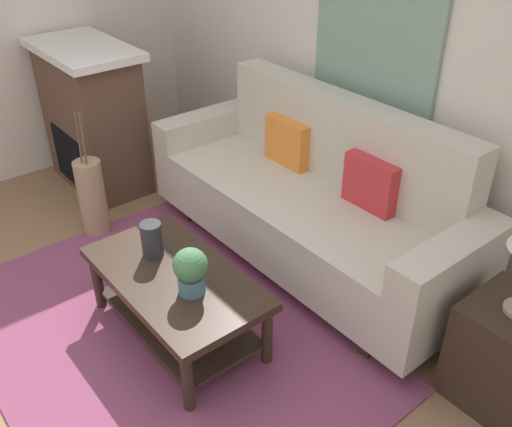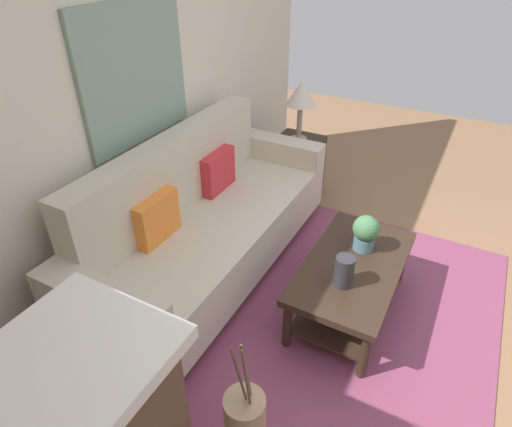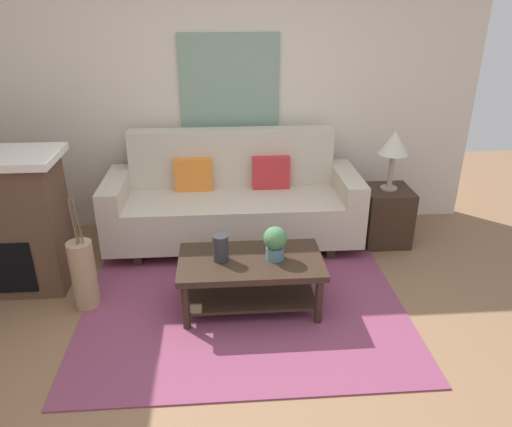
{
  "view_description": "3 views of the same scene",
  "coord_description": "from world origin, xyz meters",
  "views": [
    {
      "loc": [
        2.21,
        -0.57,
        2.33
      ],
      "look_at": [
        0.19,
        1.06,
        0.7
      ],
      "focal_mm": 39.55,
      "sensor_mm": 36.0,
      "label": 1
    },
    {
      "loc": [
        -2.21,
        0.12,
        2.3
      ],
      "look_at": [
        -0.06,
        1.27,
        0.69
      ],
      "focal_mm": 30.5,
      "sensor_mm": 36.0,
      "label": 2
    },
    {
      "loc": [
        -0.14,
        -2.61,
        2.28
      ],
      "look_at": [
        0.13,
        1.07,
        0.59
      ],
      "focal_mm": 34.07,
      "sensor_mm": 36.0,
      "label": 3
    }
  ],
  "objects": [
    {
      "name": "ground_plane",
      "position": [
        0.0,
        0.0,
        0.0
      ],
      "size": [
        8.91,
        8.91,
        0.0
      ],
      "primitive_type": "plane",
      "color": "#8C6647"
    },
    {
      "name": "wall_back",
      "position": [
        0.0,
        2.25,
        1.35
      ],
      "size": [
        4.91,
        0.1,
        2.7
      ],
      "primitive_type": "cube",
      "color": "beige",
      "rests_on": "ground_plane"
    },
    {
      "name": "area_rug",
      "position": [
        0.0,
        0.5,
        0.01
      ],
      "size": [
        2.51,
        1.79,
        0.01
      ],
      "primitive_type": "cube",
      "color": "#843D5B",
      "rests_on": "ground_plane"
    },
    {
      "name": "couch",
      "position": [
        -0.04,
        1.71,
        0.43
      ],
      "size": [
        2.38,
        0.84,
        1.08
      ],
      "color": "beige",
      "rests_on": "ground_plane"
    },
    {
      "name": "throw_pillow_orange",
      "position": [
        -0.42,
        1.84,
        0.68
      ],
      "size": [
        0.36,
        0.12,
        0.32
      ],
      "primitive_type": "cube",
      "rotation": [
        0.0,
        0.0,
        0.01
      ],
      "color": "orange",
      "rests_on": "couch"
    },
    {
      "name": "throw_pillow_crimson",
      "position": [
        0.34,
        1.84,
        0.68
      ],
      "size": [
        0.36,
        0.12,
        0.32
      ],
      "primitive_type": "cube",
      "rotation": [
        0.0,
        0.0,
        0.0
      ],
      "color": "red",
      "rests_on": "couch"
    },
    {
      "name": "coffee_table",
      "position": [
        0.06,
        0.6,
        0.31
      ],
      "size": [
        1.1,
        0.6,
        0.43
      ],
      "color": "#332319",
      "rests_on": "ground_plane"
    },
    {
      "name": "tabletop_vase",
      "position": [
        -0.17,
        0.6,
        0.53
      ],
      "size": [
        0.12,
        0.12,
        0.21
      ],
      "primitive_type": "cylinder",
      "color": "#2D2D33",
      "rests_on": "coffee_table"
    },
    {
      "name": "potted_plant_tabletop",
      "position": [
        0.24,
        0.59,
        0.57
      ],
      "size": [
        0.18,
        0.18,
        0.26
      ],
      "color": "slate",
      "rests_on": "coffee_table"
    },
    {
      "name": "side_table",
      "position": [
        1.45,
        1.61,
        0.28
      ],
      "size": [
        0.44,
        0.44,
        0.56
      ],
      "primitive_type": "cube",
      "color": "#332319",
      "rests_on": "ground_plane"
    },
    {
      "name": "table_lamp",
      "position": [
        1.45,
        1.61,
        0.99
      ],
      "size": [
        0.28,
        0.28,
        0.57
      ],
      "color": "gray",
      "rests_on": "side_table"
    },
    {
      "name": "fireplace",
      "position": [
        -1.91,
        1.07,
        0.59
      ],
      "size": [
        1.02,
        0.58,
        1.16
      ],
      "color": "brown",
      "rests_on": "ground_plane"
    },
    {
      "name": "floor_vase",
      "position": [
        -1.23,
        0.7,
        0.28
      ],
      "size": [
        0.19,
        0.19,
        0.57
      ],
      "primitive_type": "cylinder",
      "color": "tan",
      "rests_on": "ground_plane"
    },
    {
      "name": "floor_vase_branch_a",
      "position": [
        -1.21,
        0.7,
        0.75
      ],
      "size": [
        0.05,
        0.03,
        0.36
      ],
      "primitive_type": "cylinder",
      "rotation": [
        -0.05,
        -0.11,
        0.0
      ],
      "color": "brown",
      "rests_on": "floor_vase"
    },
    {
      "name": "floor_vase_branch_b",
      "position": [
        -1.24,
        0.72,
        0.75
      ],
      "size": [
        0.05,
        0.05,
        0.36
      ],
      "primitive_type": "cylinder",
      "rotation": [
        -0.12,
        -0.11,
        0.0
      ],
      "color": "brown",
      "rests_on": "floor_vase"
    },
    {
      "name": "floor_vase_branch_c",
      "position": [
        -1.24,
        0.68,
        0.75
      ],
      "size": [
        0.03,
        0.03,
        0.36
      ],
      "primitive_type": "cylinder",
      "rotation": [
        -0.06,
        -0.06,
        0.0
      ],
      "color": "brown",
      "rests_on": "floor_vase"
    },
    {
      "name": "framed_painting",
      "position": [
        -0.04,
        2.18,
        1.49
      ],
      "size": [
        0.96,
        0.03,
        0.91
      ],
      "primitive_type": "cube",
      "color": "gray"
    }
  ]
}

